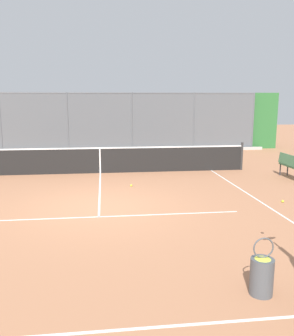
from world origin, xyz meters
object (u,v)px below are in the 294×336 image
at_px(tennis_ball_near_net, 131,185).
at_px(ball_basket, 262,274).
at_px(courtside_bench, 291,164).
at_px(tennis_ball_near_baseline, 283,201).

distance_m(tennis_ball_near_net, ball_basket, 6.65).
xyz_separation_m(tennis_ball_near_net, courtside_bench, (-5.52, -0.44, 0.48)).
distance_m(tennis_ball_near_baseline, courtside_bench, 3.23).
bearing_deg(tennis_ball_near_baseline, tennis_ball_near_net, -30.65).
bearing_deg(tennis_ball_near_net, ball_basket, 101.11).
distance_m(tennis_ball_near_baseline, tennis_ball_near_net, 4.45).
height_order(tennis_ball_near_baseline, tennis_ball_near_net, same).
bearing_deg(courtside_bench, tennis_ball_near_baseline, -31.99).
height_order(tennis_ball_near_baseline, courtside_bench, courtside_bench).
xyz_separation_m(tennis_ball_near_baseline, ball_basket, (2.54, 4.26, 0.27)).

